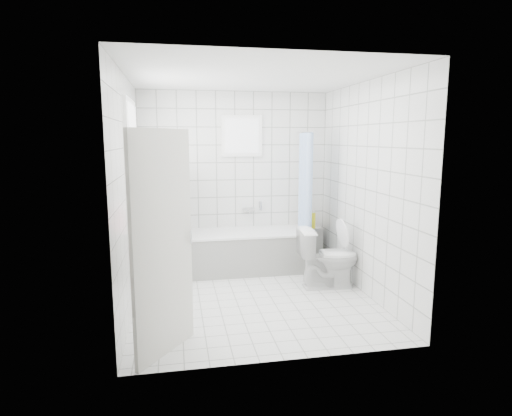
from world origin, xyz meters
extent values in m
plane|color=white|center=(0.00, 0.00, 0.00)|extent=(3.00, 3.00, 0.00)
plane|color=white|center=(0.00, 0.00, 2.60)|extent=(3.00, 3.00, 0.00)
cube|color=white|center=(0.00, 1.50, 1.30)|extent=(2.80, 0.02, 2.60)
cube|color=white|center=(0.00, -1.50, 1.30)|extent=(2.80, 0.02, 2.60)
cube|color=white|center=(-1.40, 0.00, 1.30)|extent=(0.02, 3.00, 2.60)
cube|color=white|center=(1.40, 0.00, 1.30)|extent=(0.02, 3.00, 2.60)
cube|color=white|center=(-1.35, 0.30, 1.60)|extent=(0.01, 0.90, 1.40)
cube|color=white|center=(0.10, 1.46, 1.95)|extent=(0.50, 0.01, 0.50)
cube|color=white|center=(-1.31, 0.30, 0.86)|extent=(0.18, 1.02, 0.08)
cube|color=silver|center=(-1.01, -1.16, 1.00)|extent=(0.51, 0.67, 2.00)
cube|color=white|center=(0.09, 1.12, 0.28)|extent=(1.81, 0.75, 0.55)
cube|color=white|center=(0.09, 1.12, 0.57)|extent=(1.83, 0.77, 0.03)
cube|color=white|center=(-0.89, 1.07, 0.75)|extent=(0.15, 0.85, 1.50)
cube|color=white|center=(1.13, 1.38, 0.28)|extent=(0.40, 0.24, 0.55)
imported|color=white|center=(1.03, 0.22, 0.39)|extent=(0.79, 0.48, 0.78)
cylinder|color=silver|center=(0.95, 1.10, 2.00)|extent=(0.02, 0.80, 0.02)
cube|color=silver|center=(0.19, 1.46, 0.85)|extent=(0.18, 0.06, 0.06)
imported|color=white|center=(-1.30, 0.43, 1.06)|extent=(0.14, 0.14, 0.33)
imported|color=#BB5D8E|center=(-1.30, 0.61, 1.00)|extent=(0.12, 0.12, 0.19)
imported|color=#38FFF5|center=(-1.30, 0.11, 1.00)|extent=(0.11, 0.11, 0.20)
imported|color=#D85471|center=(-1.30, -0.08, 1.06)|extent=(0.18, 0.18, 0.32)
cylinder|color=red|center=(1.11, 1.42, 0.67)|extent=(0.06, 0.06, 0.23)
cylinder|color=green|center=(1.07, 1.29, 0.65)|extent=(0.06, 0.06, 0.21)
cylinder|color=#FFF51A|center=(1.17, 1.29, 0.67)|extent=(0.06, 0.06, 0.24)
camera|label=1|loc=(-0.89, -4.86, 1.92)|focal=30.00mm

